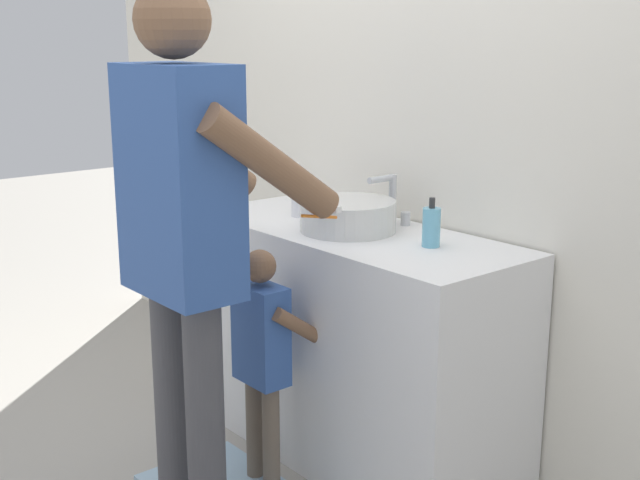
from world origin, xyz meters
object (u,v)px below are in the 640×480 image
Objects in this scene: toothbrush_cup at (300,202)px; soap_bottle at (431,227)px; adult_parent at (185,216)px; child_toddler at (263,348)px.

toothbrush_cup is 0.65m from soap_bottle.
toothbrush_cup is at bearing 115.54° from adult_parent.
child_toddler is at bearing -127.87° from soap_bottle.
toothbrush_cup is 0.24× the size of child_toddler.
adult_parent reaches higher than child_toddler.
toothbrush_cup is 0.65m from child_toddler.
adult_parent is at bearing -112.49° from soap_bottle.
adult_parent reaches higher than soap_bottle.
soap_bottle reaches higher than child_toddler.
toothbrush_cup is at bearing 126.83° from child_toddler.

